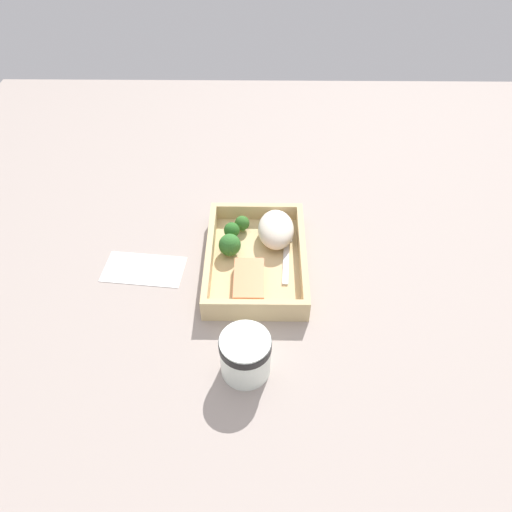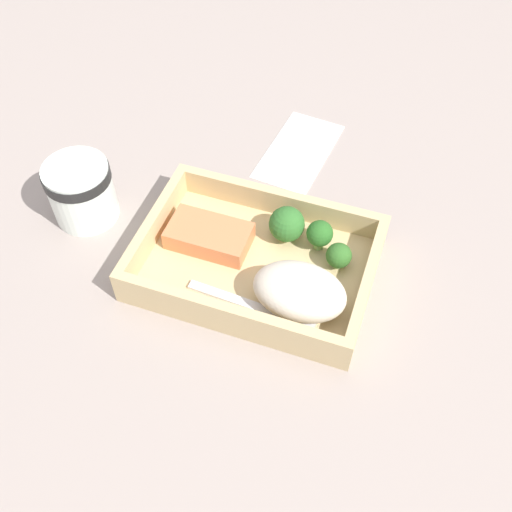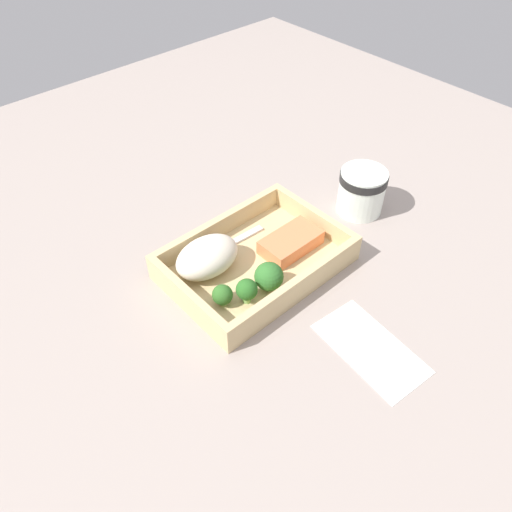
% 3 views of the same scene
% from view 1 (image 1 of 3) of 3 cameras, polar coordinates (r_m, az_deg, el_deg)
% --- Properties ---
extents(ground_plane, '(1.60, 1.60, 0.02)m').
position_cam_1_polar(ground_plane, '(1.00, 0.00, -1.50)').
color(ground_plane, gray).
extents(takeout_tray, '(0.28, 0.19, 0.01)m').
position_cam_1_polar(takeout_tray, '(0.98, 0.00, -0.86)').
color(takeout_tray, tan).
rests_on(takeout_tray, ground_plane).
extents(tray_rim, '(0.28, 0.19, 0.04)m').
position_cam_1_polar(tray_rim, '(0.97, 0.00, 0.11)').
color(tray_rim, tan).
rests_on(tray_rim, takeout_tray).
extents(salmon_fillet, '(0.10, 0.06, 0.03)m').
position_cam_1_polar(salmon_fillet, '(0.93, -0.81, -2.93)').
color(salmon_fillet, '#EA7D4D').
rests_on(salmon_fillet, takeout_tray).
extents(mashed_potatoes, '(0.11, 0.07, 0.05)m').
position_cam_1_polar(mashed_potatoes, '(1.01, 2.29, 3.05)').
color(mashed_potatoes, beige).
rests_on(mashed_potatoes, takeout_tray).
extents(broccoli_floret_1, '(0.03, 0.03, 0.04)m').
position_cam_1_polar(broccoli_floret_1, '(1.01, -2.79, 2.91)').
color(broccoli_floret_1, '#73A456').
rests_on(broccoli_floret_1, takeout_tray).
extents(broccoli_floret_2, '(0.04, 0.04, 0.05)m').
position_cam_1_polar(broccoli_floret_2, '(0.98, -3.01, 1.26)').
color(broccoli_floret_2, '#82A761').
rests_on(broccoli_floret_2, takeout_tray).
extents(broccoli_floret_3, '(0.03, 0.03, 0.03)m').
position_cam_1_polar(broccoli_floret_3, '(1.03, -1.60, 3.76)').
color(broccoli_floret_3, '#759952').
rests_on(broccoli_floret_3, takeout_tray).
extents(fork, '(0.16, 0.03, 0.00)m').
position_cam_1_polar(fork, '(1.00, 3.48, 0.39)').
color(fork, silver).
rests_on(fork, takeout_tray).
extents(paper_cup, '(0.08, 0.08, 0.08)m').
position_cam_1_polar(paper_cup, '(0.80, -1.22, -11.11)').
color(paper_cup, white).
rests_on(paper_cup, ground_plane).
extents(receipt_slip, '(0.10, 0.16, 0.00)m').
position_cam_1_polar(receipt_slip, '(1.00, -12.70, -1.46)').
color(receipt_slip, white).
rests_on(receipt_slip, ground_plane).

